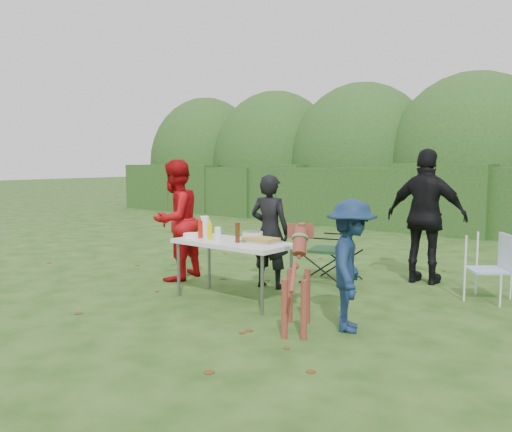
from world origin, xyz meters
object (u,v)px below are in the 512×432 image
Objects in this scene: ketchup_bottle at (200,230)px; person_black_puffy at (426,216)px; person_red_jacket at (175,220)px; child at (351,265)px; beer_bottle at (238,233)px; paper_towel_roll at (204,226)px; camping_chair at (332,245)px; mustard_bottle at (210,231)px; lawn_chair at (489,267)px; person_cook at (270,231)px; dog at (297,282)px; folding_table at (233,245)px.

person_black_puffy is at bearing 51.62° from ketchup_bottle.
person_red_jacket reaches higher than child.
beer_bottle is 0.73m from paper_towel_roll.
camping_chair is 1.90m from mustard_bottle.
ketchup_bottle is at bearing 61.78° from child.
lawn_chair is 4.18× the size of mustard_bottle.
camping_chair is (0.47, 0.83, -0.25)m from person_cook.
mustard_bottle is at bearing -0.69° from lawn_chair.
dog is 2.00m from paper_towel_roll.
person_black_puffy is 2.57m from child.
dog is at bearing -13.29° from ketchup_bottle.
dog is 4.45× the size of beer_bottle.
child reaches higher than lawn_chair.
person_red_jacket is 2.27m from camping_chair.
person_black_puffy is at bearing -144.13° from person_cook.
person_red_jacket is (-1.43, 0.36, 0.18)m from folding_table.
person_red_jacket is 8.67× the size of mustard_bottle.
ketchup_bottle is at bearing -178.95° from beer_bottle.
person_black_puffy is 8.59× the size of ketchup_bottle.
child reaches higher than camping_chair.
beer_bottle is (0.62, 0.01, 0.01)m from ketchup_bottle.
lawn_chair is at bearing 151.17° from person_black_puffy.
paper_towel_roll is at bearing 118.99° from ketchup_bottle.
person_cook is 2.79m from lawn_chair.
person_cook is 0.90m from beer_bottle.
mustard_bottle is (1.11, -0.44, -0.03)m from person_red_jacket.
ketchup_bottle is (-1.96, -2.48, -0.09)m from person_black_puffy.
lawn_chair is (0.74, 2.11, -0.25)m from child.
person_cook is at bearing 53.96° from paper_towel_roll.
child is at bearing -1.56° from ketchup_bottle.
person_black_puffy is at bearing 115.57° from person_red_jacket.
child is at bearing -4.37° from folding_table.
beer_bottle reaches higher than mustard_bottle.
ketchup_bottle is (-0.49, -0.07, 0.16)m from folding_table.
camping_chair is at bearing -7.75° from dog.
beer_bottle is (0.13, -0.06, 0.17)m from folding_table.
person_red_jacket is 1.61m from beer_bottle.
paper_towel_roll is (-1.00, -1.55, 0.35)m from camping_chair.
person_red_jacket is 1.66× the size of camping_chair.
dog is (2.72, -0.86, -0.36)m from person_red_jacket.
camping_chair is 4.36× the size of beer_bottle.
beer_bottle is 0.92× the size of paper_towel_roll.
lawn_chair is at bearing 102.95° from person_red_jacket.
camping_chair reaches higher than lawn_chair.
camping_chair is 2.07m from lawn_chair.
folding_table is 1.41× the size of dog.
mustard_bottle is 0.91× the size of ketchup_bottle.
child is 1.29× the size of camping_chair.
mustard_bottle is at bearing -166.22° from folding_table.
child is (1.77, -0.95, -0.10)m from person_cook.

